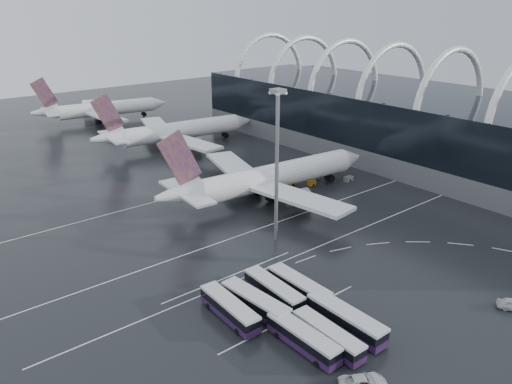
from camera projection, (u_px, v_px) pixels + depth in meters
ground at (324, 238)px, 103.29m from camera, size 420.00×420.00×0.00m
terminal at (419, 125)px, 150.03m from camera, size 42.00×160.00×34.90m
lane_marking_near at (331, 242)px, 101.85m from camera, size 120.00×0.25×0.01m
lane_marking_mid at (285, 220)px, 111.97m from camera, size 120.00×0.25×0.01m
lane_marking_far at (214, 186)px, 132.22m from camera, size 120.00×0.25×0.01m
bus_bay_line_south at (291, 317)px, 77.57m from camera, size 28.00×0.25×0.01m
bus_bay_line_north at (230, 276)px, 89.14m from camera, size 28.00×0.25×0.01m
airliner_main at (267, 178)px, 122.40m from camera, size 61.26×53.57×20.74m
airliner_gate_b at (174, 132)px, 166.46m from camera, size 57.67×51.58×20.01m
airliner_gate_c at (100, 110)px, 201.24m from camera, size 53.67×48.93×19.14m
bus_row_near_a at (230, 309)px, 76.73m from camera, size 3.47×12.83×3.13m
bus_row_near_b at (255, 303)px, 78.09m from camera, size 3.92×13.30×3.23m
bus_row_near_c at (274, 290)px, 81.57m from camera, size 3.47×12.85×3.14m
bus_row_near_d at (299, 286)px, 82.66m from camera, size 3.15×12.75×3.13m
bus_row_far_a at (303, 338)px, 70.07m from camera, size 3.07×12.47×3.07m
bus_row_far_b at (328, 336)px, 70.71m from camera, size 3.14×12.19×2.98m
bus_row_far_c at (346, 319)px, 73.98m from camera, size 3.33×13.61×3.35m
van_curve_a at (363, 382)px, 63.17m from camera, size 6.76×5.49×1.71m
floodlight_mast at (277, 149)px, 95.78m from camera, size 2.37×2.37×30.85m
gse_cart_belly_a at (312, 183)px, 132.71m from camera, size 2.25×1.33×1.23m
gse_cart_belly_b at (315, 178)px, 136.75m from camera, size 2.23×1.32×1.22m
gse_cart_belly_c at (301, 194)px, 124.81m from camera, size 2.29×1.35×1.25m
gse_cart_belly_d at (348, 179)px, 135.64m from camera, size 2.49×1.47×1.36m
gse_cart_belly_e at (291, 183)px, 132.91m from camera, size 2.29×1.35×1.25m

